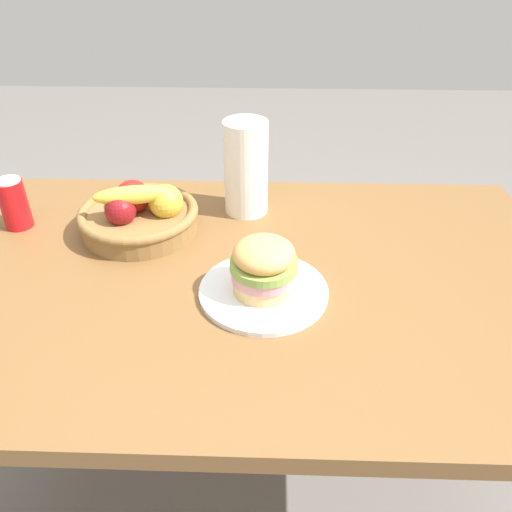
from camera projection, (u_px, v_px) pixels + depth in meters
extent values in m
plane|color=slate|center=(252.00, 474.00, 1.53)|extent=(8.00, 8.00, 0.00)
cube|color=brown|center=(251.00, 281.00, 1.12)|extent=(1.40, 0.90, 0.04)
cylinder|color=brown|center=(66.00, 300.00, 1.65)|extent=(0.07, 0.07, 0.71)
cylinder|color=brown|center=(451.00, 308.00, 1.62)|extent=(0.07, 0.07, 0.71)
cylinder|color=white|center=(264.00, 291.00, 1.04)|extent=(0.27, 0.27, 0.01)
cylinder|color=#E5BC75|center=(264.00, 283.00, 1.03)|extent=(0.13, 0.13, 0.03)
cylinder|color=pink|center=(264.00, 273.00, 1.02)|extent=(0.13, 0.13, 0.02)
cylinder|color=#84A84C|center=(264.00, 265.00, 1.01)|extent=(0.14, 0.14, 0.02)
ellipsoid|color=#EAAD5D|center=(264.00, 254.00, 0.99)|extent=(0.12, 0.12, 0.06)
cylinder|color=red|center=(14.00, 204.00, 1.24)|extent=(0.07, 0.07, 0.12)
cylinder|color=silver|center=(7.00, 181.00, 1.20)|extent=(0.06, 0.06, 0.00)
cylinder|color=olive|center=(140.00, 221.00, 1.24)|extent=(0.28, 0.28, 0.05)
torus|color=olive|center=(138.00, 212.00, 1.23)|extent=(0.29, 0.29, 0.02)
sphere|color=gold|center=(166.00, 201.00, 1.21)|extent=(0.08, 0.08, 0.08)
sphere|color=red|center=(133.00, 197.00, 1.23)|extent=(0.08, 0.08, 0.08)
sphere|color=maroon|center=(121.00, 210.00, 1.18)|extent=(0.07, 0.07, 0.07)
ellipsoid|color=yellow|center=(133.00, 195.00, 1.17)|extent=(0.19, 0.10, 0.06)
cylinder|color=white|center=(246.00, 168.00, 1.27)|extent=(0.11, 0.11, 0.24)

